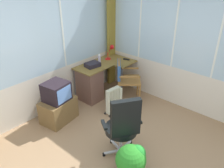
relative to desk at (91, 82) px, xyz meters
name	(u,v)px	position (x,y,z in m)	size (l,w,h in m)	color
ground	(120,167)	(-1.12, -1.75, -0.44)	(5.27, 5.12, 0.06)	#967452
north_window_panel	(31,51)	(-1.12, 0.34, 0.95)	(4.27, 0.07, 2.71)	silver
east_window_panel	(195,46)	(1.05, -1.75, 0.95)	(0.07, 4.12, 2.71)	silver
curtain_corner	(112,32)	(0.92, 0.21, 0.90)	(0.27, 0.07, 2.61)	olive
desk	(91,82)	(0.00, 0.00, 0.00)	(1.29, 0.80, 0.75)	olive
desk_lamp	(112,50)	(0.69, 0.01, 0.56)	(0.23, 0.20, 0.34)	red
tv_remote	(126,59)	(0.87, -0.28, 0.36)	(0.04, 0.15, 0.02)	black
spray_bottle	(99,58)	(0.35, 0.08, 0.45)	(0.06, 0.06, 0.22)	silver
paper_tray	(92,65)	(0.07, 0.02, 0.39)	(0.30, 0.23, 0.09)	#241E28
wooden_armchair	(124,76)	(0.41, -0.58, 0.20)	(0.68, 0.68, 0.92)	olive
office_chair	(123,125)	(-0.94, -1.65, 0.21)	(0.61, 0.60, 1.10)	#B7B7BF
tv_on_stand	(58,104)	(-1.00, -0.12, -0.04)	(0.70, 0.53, 0.81)	brown
space_heater	(114,100)	(-0.09, -0.74, -0.12)	(0.40, 0.20, 0.56)	silver
potted_plant	(132,160)	(-1.15, -1.98, -0.11)	(0.43, 0.43, 0.53)	#3B515B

